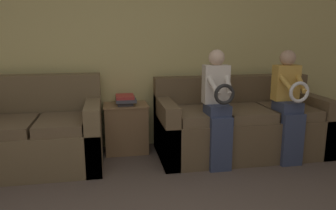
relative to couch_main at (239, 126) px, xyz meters
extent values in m
cube|color=#DBCC7F|center=(-1.38, 0.53, 0.94)|extent=(7.17, 0.06, 2.55)
cube|color=brown|center=(0.00, -0.04, -0.10)|extent=(1.97, 0.88, 0.47)
cube|color=brown|center=(0.00, 0.30, 0.35)|extent=(1.97, 0.20, 0.43)
cube|color=brown|center=(-0.91, -0.04, 0.01)|extent=(0.16, 0.88, 0.68)
cube|color=brown|center=(0.91, -0.04, 0.01)|extent=(0.16, 0.88, 0.68)
cube|color=brown|center=(-0.55, -0.14, 0.19)|extent=(0.52, 0.64, 0.11)
cube|color=brown|center=(0.00, -0.14, 0.19)|extent=(0.52, 0.64, 0.11)
cube|color=brown|center=(0.55, -0.14, 0.19)|extent=(0.52, 0.64, 0.11)
cube|color=brown|center=(-2.29, -0.02, -0.11)|extent=(1.33, 0.90, 0.44)
cube|color=brown|center=(-2.29, 0.33, 0.37)|extent=(1.33, 0.20, 0.52)
cube|color=brown|center=(-1.71, -0.02, 0.02)|extent=(0.16, 0.90, 0.70)
cube|color=brown|center=(-2.54, -0.12, 0.16)|extent=(0.47, 0.66, 0.11)
cube|color=brown|center=(-2.04, -0.12, 0.16)|extent=(0.47, 0.66, 0.11)
cube|color=#384260|center=(-0.41, -0.48, -0.05)|extent=(0.23, 0.10, 0.58)
cube|color=#384260|center=(-0.41, -0.34, 0.30)|extent=(0.23, 0.28, 0.11)
cube|color=silver|center=(-0.41, -0.27, 0.56)|extent=(0.27, 0.14, 0.41)
sphere|color=beige|center=(-0.41, -0.27, 0.84)|extent=(0.17, 0.17, 0.17)
torus|color=black|center=(-0.41, -0.54, 0.50)|extent=(0.21, 0.04, 0.21)
cylinder|color=silver|center=(-0.49, -0.40, 0.59)|extent=(0.10, 0.31, 0.23)
cylinder|color=silver|center=(-0.32, -0.40, 0.59)|extent=(0.10, 0.31, 0.23)
cube|color=#384260|center=(0.41, -0.48, -0.05)|extent=(0.24, 0.10, 0.58)
cube|color=#384260|center=(0.41, -0.34, 0.30)|extent=(0.24, 0.28, 0.11)
cube|color=gold|center=(0.41, -0.27, 0.55)|extent=(0.28, 0.14, 0.39)
sphere|color=tan|center=(0.41, -0.27, 0.82)|extent=(0.17, 0.17, 0.17)
torus|color=white|center=(0.41, -0.54, 0.49)|extent=(0.23, 0.04, 0.23)
cylinder|color=gold|center=(0.32, -0.40, 0.58)|extent=(0.10, 0.31, 0.22)
cylinder|color=gold|center=(0.50, -0.40, 0.58)|extent=(0.10, 0.31, 0.22)
cube|color=olive|center=(-1.34, 0.28, -0.04)|extent=(0.51, 0.37, 0.59)
cube|color=#9A724A|center=(-1.34, 0.28, 0.25)|extent=(0.53, 0.39, 0.02)
cube|color=#4C4C56|center=(-1.35, 0.29, 0.28)|extent=(0.18, 0.25, 0.04)
cube|color=#4C4C56|center=(-1.34, 0.28, 0.31)|extent=(0.24, 0.30, 0.03)
cube|color=#BC3833|center=(-1.35, 0.28, 0.35)|extent=(0.21, 0.26, 0.04)
camera|label=1|loc=(-1.54, -3.57, 1.09)|focal=35.00mm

